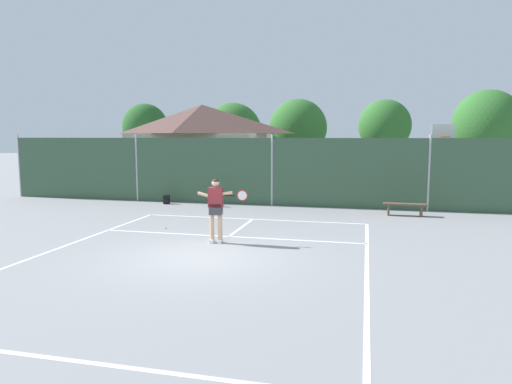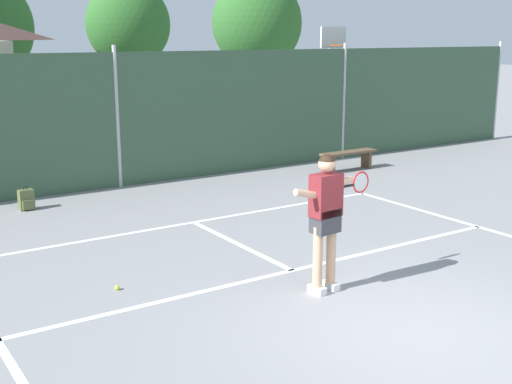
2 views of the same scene
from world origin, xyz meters
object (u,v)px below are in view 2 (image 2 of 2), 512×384
Objects in this scene: tennis_player at (326,211)px; courtside_bench at (349,156)px; backpack_olive at (26,200)px; basketball_hoop at (332,70)px; tennis_ball at (117,288)px.

tennis_player reaches higher than courtside_bench.
tennis_player reaches higher than backpack_olive.
tennis_player is (-7.26, -8.72, -1.20)m from basketball_hoop.
basketball_hoop reaches higher than tennis_ball.
courtside_bench is at bearing 46.80° from tennis_player.
backpack_olive is at bearing 108.73° from tennis_player.
tennis_player reaches higher than tennis_ball.
basketball_hoop is 3.75m from courtside_bench.
tennis_ball is 0.14× the size of backpack_olive.
tennis_player is 4.01× the size of backpack_olive.
basketball_hoop is 7.67× the size of backpack_olive.
backpack_olive is at bearing 88.78° from tennis_ball.
backpack_olive is 7.82m from courtside_bench.
tennis_player is 2.97m from tennis_ball.
tennis_ball is 0.04× the size of courtside_bench.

